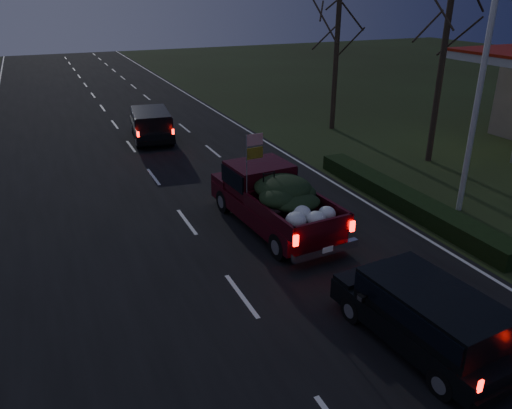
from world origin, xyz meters
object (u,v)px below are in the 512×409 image
object	(u,v)px
pickup_truck	(273,196)
rear_suv	(428,312)
light_pole	(485,56)
lead_suv	(151,122)

from	to	relation	value
pickup_truck	rear_suv	world-z (taller)	pickup_truck
light_pole	pickup_truck	world-z (taller)	light_pole
rear_suv	light_pole	bearing A→B (deg)	35.85
rear_suv	lead_suv	bearing A→B (deg)	90.37
light_pole	rear_suv	world-z (taller)	light_pole
lead_suv	rear_suv	world-z (taller)	lead_suv
pickup_truck	lead_suv	world-z (taller)	pickup_truck
light_pole	lead_suv	size ratio (longest dim) A/B	1.93
lead_suv	light_pole	bearing A→B (deg)	-52.24
pickup_truck	rear_suv	distance (m)	7.08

